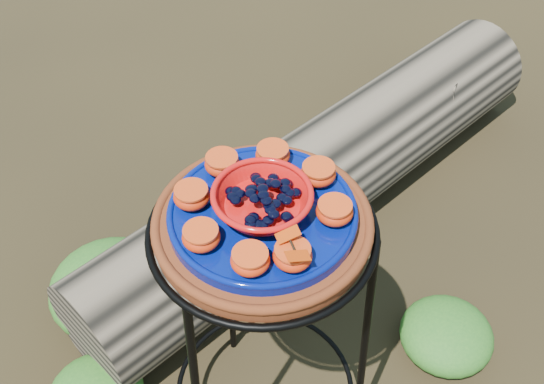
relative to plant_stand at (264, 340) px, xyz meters
name	(u,v)px	position (x,y,z in m)	size (l,w,h in m)	color
plant_stand	(264,340)	(0.00, 0.00, 0.00)	(0.44, 0.44, 0.70)	black
terracotta_saucer	(263,225)	(0.00, 0.00, 0.37)	(0.37, 0.37, 0.03)	#5F2610
cobalt_plate	(262,215)	(0.00, 0.00, 0.39)	(0.32, 0.32, 0.02)	navy
red_bowl	(262,202)	(0.00, 0.00, 0.42)	(0.16, 0.16, 0.04)	red
glass_gems	(262,188)	(0.00, 0.00, 0.46)	(0.12, 0.12, 0.02)	black
orange_half_0	(292,256)	(0.00, -0.12, 0.42)	(0.06, 0.06, 0.03)	red
orange_half_1	(334,212)	(0.10, -0.06, 0.42)	(0.06, 0.06, 0.03)	red
orange_half_2	(318,174)	(0.12, 0.03, 0.42)	(0.06, 0.06, 0.03)	red
orange_half_3	(273,155)	(0.06, 0.10, 0.42)	(0.06, 0.06, 0.03)	red
orange_half_4	(222,164)	(-0.03, 0.12, 0.42)	(0.06, 0.06, 0.03)	red
orange_half_5	(192,196)	(-0.10, 0.06, 0.42)	(0.06, 0.06, 0.03)	red
orange_half_6	(201,237)	(-0.12, -0.03, 0.42)	(0.06, 0.06, 0.03)	red
orange_half_7	(250,260)	(-0.06, -0.10, 0.42)	(0.06, 0.06, 0.03)	red
butterfly	(293,246)	(0.00, -0.12, 0.44)	(0.08, 0.05, 0.01)	#BE3707
driftwood_log	(322,173)	(0.43, 0.57, -0.19)	(1.67, 0.44, 0.31)	black
foliage_right	(447,334)	(0.51, 0.00, -0.29)	(0.24, 0.24, 0.12)	#225A1C
foliage_back	(111,286)	(-0.26, 0.47, -0.27)	(0.34, 0.34, 0.17)	#225A1C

